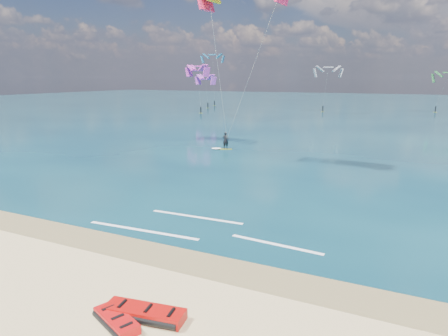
{
  "coord_description": "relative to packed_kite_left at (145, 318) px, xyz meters",
  "views": [
    {
      "loc": [
        11.37,
        -11.43,
        8.12
      ],
      "look_at": [
        2.2,
        8.0,
        3.22
      ],
      "focal_mm": 32.0,
      "sensor_mm": 36.0,
      "label": 1
    }
  ],
  "objects": [
    {
      "name": "kitesurfer_main",
      "position": [
        -9.08,
        27.91,
        9.46
      ],
      "size": [
        11.61,
        7.68,
        18.3
      ],
      "rotation": [
        0.0,
        0.0,
        0.41
      ],
      "color": "#C9DF1A",
      "rests_on": "sea"
    },
    {
      "name": "packed_kite_mid",
      "position": [
        -0.62,
        -0.72,
        0.0
      ],
      "size": [
        2.44,
        1.86,
        0.39
      ],
      "primitive_type": null,
      "rotation": [
        0.0,
        0.0,
        -0.41
      ],
      "color": "red",
      "rests_on": "ground"
    },
    {
      "name": "ground",
      "position": [
        -3.64,
        41.49,
        0.0
      ],
      "size": [
        320.0,
        320.0,
        0.0
      ],
      "primitive_type": "plane",
      "color": "tan",
      "rests_on": "ground"
    },
    {
      "name": "distant_kites",
      "position": [
        -8.77,
        78.19,
        5.35
      ],
      "size": [
        82.3,
        36.7,
        14.1
      ],
      "color": "yellow",
      "rests_on": "ground"
    },
    {
      "name": "packed_kite_left",
      "position": [
        0.0,
        0.0,
        0.0
      ],
      "size": [
        3.23,
        1.66,
        0.44
      ],
      "primitive_type": null,
      "rotation": [
        0.0,
        0.0,
        0.15
      ],
      "color": "#BA0D09",
      "rests_on": "ground"
    },
    {
      "name": "sea",
      "position": [
        -3.64,
        105.49,
        0.02
      ],
      "size": [
        320.0,
        200.0,
        0.04
      ],
      "primitive_type": "cube",
      "color": "#0A2B3B",
      "rests_on": "ground"
    },
    {
      "name": "shoreline_foam",
      "position": [
        -2.41,
        7.9,
        0.04
      ],
      "size": [
        12.92,
        3.63,
        0.01
      ],
      "color": "white",
      "rests_on": "ground"
    },
    {
      "name": "wet_sand_strip",
      "position": [
        -3.64,
        4.49,
        0.0
      ],
      "size": [
        320.0,
        2.4,
        0.01
      ],
      "primitive_type": "cube",
      "color": "olive",
      "rests_on": "ground"
    }
  ]
}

